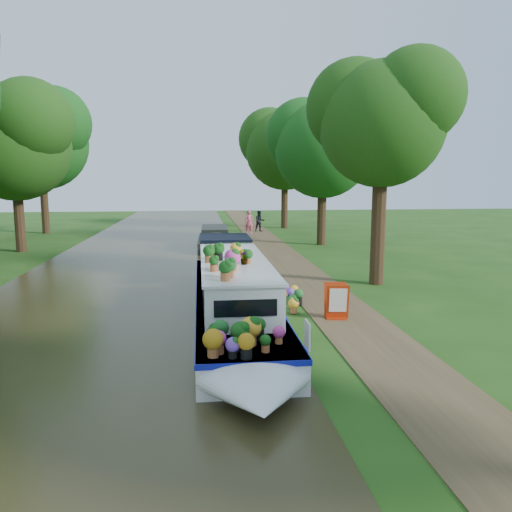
{
  "coord_description": "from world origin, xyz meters",
  "views": [
    {
      "loc": [
        -3.23,
        -15.96,
        4.19
      ],
      "look_at": [
        -1.13,
        2.48,
        1.3
      ],
      "focal_mm": 35.0,
      "sensor_mm": 36.0,
      "label": 1
    }
  ],
  "objects_px": {
    "second_boat": "(215,240)",
    "sandwich_board": "(337,303)",
    "pedestrian_pink": "(249,222)",
    "pedestrian_dark": "(260,221)",
    "plant_boat": "(235,295)"
  },
  "relations": [
    {
      "from": "second_boat",
      "to": "sandwich_board",
      "type": "distance_m",
      "value": 16.0
    },
    {
      "from": "pedestrian_pink",
      "to": "pedestrian_dark",
      "type": "xyz_separation_m",
      "value": [
        1.02,
        1.9,
        -0.09
      ]
    },
    {
      "from": "second_boat",
      "to": "pedestrian_dark",
      "type": "height_order",
      "value": "pedestrian_dark"
    },
    {
      "from": "sandwich_board",
      "to": "pedestrian_pink",
      "type": "bearing_deg",
      "value": 98.85
    },
    {
      "from": "pedestrian_pink",
      "to": "second_boat",
      "type": "bearing_deg",
      "value": -116.84
    },
    {
      "from": "second_boat",
      "to": "sandwich_board",
      "type": "relative_size",
      "value": 6.37
    },
    {
      "from": "second_boat",
      "to": "pedestrian_pink",
      "type": "relative_size",
      "value": 3.71
    },
    {
      "from": "second_boat",
      "to": "pedestrian_dark",
      "type": "xyz_separation_m",
      "value": [
        3.85,
        9.22,
        0.33
      ]
    },
    {
      "from": "sandwich_board",
      "to": "pedestrian_pink",
      "type": "relative_size",
      "value": 0.58
    },
    {
      "from": "plant_boat",
      "to": "pedestrian_dark",
      "type": "bearing_deg",
      "value": 81.42
    },
    {
      "from": "plant_boat",
      "to": "pedestrian_dark",
      "type": "distance_m",
      "value": 25.29
    },
    {
      "from": "plant_boat",
      "to": "pedestrian_pink",
      "type": "relative_size",
      "value": 7.38
    },
    {
      "from": "pedestrian_pink",
      "to": "plant_boat",
      "type": "bearing_deg",
      "value": -102.52
    },
    {
      "from": "plant_boat",
      "to": "sandwich_board",
      "type": "relative_size",
      "value": 12.65
    },
    {
      "from": "pedestrian_dark",
      "to": "pedestrian_pink",
      "type": "bearing_deg",
      "value": -126.55
    }
  ]
}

